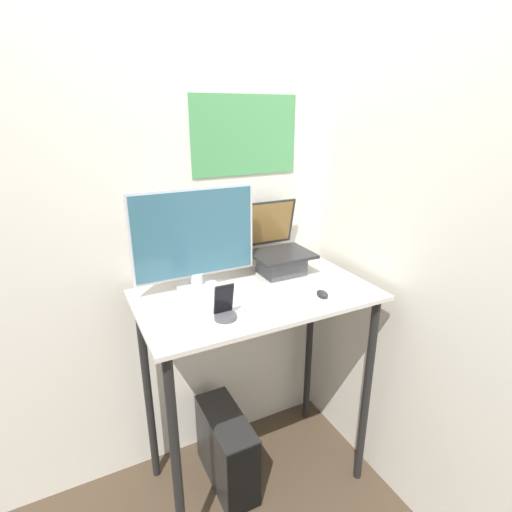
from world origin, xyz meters
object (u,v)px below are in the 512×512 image
(laptop, at_px, (279,255))
(mouse, at_px, (322,294))
(monitor, at_px, (195,242))
(keyboard, at_px, (283,307))
(cell_phone, at_px, (225,310))
(computer_tower, at_px, (227,449))

(laptop, bearing_deg, mouse, -85.73)
(monitor, height_order, keyboard, monitor)
(keyboard, bearing_deg, laptop, 62.30)
(laptop, bearing_deg, cell_phone, -142.98)
(mouse, distance_m, computer_tower, 1.01)
(monitor, height_order, mouse, monitor)
(laptop, height_order, keyboard, laptop)
(keyboard, relative_size, mouse, 4.66)
(monitor, xyz_separation_m, mouse, (0.47, -0.33, -0.21))
(cell_phone, bearing_deg, laptop, 37.02)
(laptop, bearing_deg, monitor, -179.03)
(laptop, bearing_deg, keyboard, -117.70)
(laptop, bearing_deg, computer_tower, -160.92)
(laptop, xyz_separation_m, computer_tower, (-0.37, -0.13, -0.98))
(mouse, bearing_deg, keyboard, -174.38)
(computer_tower, bearing_deg, mouse, -28.63)
(keyboard, relative_size, cell_phone, 2.12)
(monitor, height_order, computer_tower, monitor)
(mouse, xyz_separation_m, computer_tower, (-0.39, 0.21, -0.90))
(monitor, distance_m, mouse, 0.61)
(laptop, xyz_separation_m, cell_phone, (-0.43, -0.33, -0.05))
(laptop, height_order, computer_tower, laptop)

